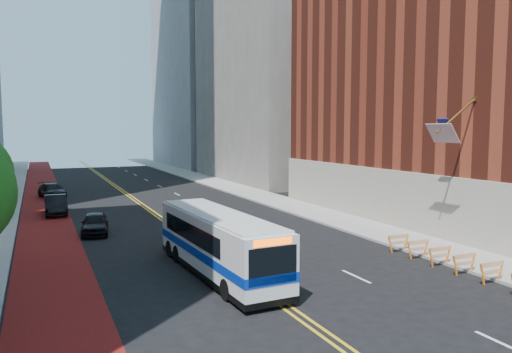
{
  "coord_description": "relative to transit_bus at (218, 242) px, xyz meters",
  "views": [
    {
      "loc": [
        -8.6,
        -12.79,
        6.84
      ],
      "look_at": [
        0.59,
        8.0,
        4.66
      ],
      "focal_mm": 35.0,
      "sensor_mm": 36.0,
      "label": 1
    }
  ],
  "objects": [
    {
      "name": "bus_lane_paint",
      "position": [
        -7.15,
        21.04,
        -1.53
      ],
      "size": [
        3.6,
        140.0,
        0.01
      ],
      "primitive_type": "cube",
      "color": "#610D0F",
      "rests_on": "ground"
    },
    {
      "name": "car_c",
      "position": [
        -6.33,
        31.63,
        -0.83
      ],
      "size": [
        2.91,
        5.13,
        1.4
      ],
      "primitive_type": "imported",
      "rotation": [
        0.0,
        0.0,
        0.21
      ],
      "color": "black",
      "rests_on": "ground"
    },
    {
      "name": "sidewalk_right",
      "position": [
        12.95,
        21.04,
        -1.46
      ],
      "size": [
        4.0,
        140.0,
        0.15
      ],
      "primitive_type": "cube",
      "color": "gray",
      "rests_on": "ground"
    },
    {
      "name": "midrise_right_near",
      "position": [
        23.95,
        39.04,
        18.47
      ],
      "size": [
        18.0,
        26.0,
        40.0
      ],
      "primitive_type": "cube",
      "color": "slate",
      "rests_on": "ground"
    },
    {
      "name": "lane_dashes",
      "position": [
        5.75,
        29.04,
        -1.52
      ],
      "size": [
        0.14,
        98.2,
        0.01
      ],
      "color": "silver",
      "rests_on": "ground"
    },
    {
      "name": "center_line_inner",
      "position": [
        0.77,
        21.04,
        -1.53
      ],
      "size": [
        0.14,
        140.0,
        0.01
      ],
      "primitive_type": "cube",
      "color": "gold",
      "rests_on": "ground"
    },
    {
      "name": "car_b",
      "position": [
        -6.37,
        20.89,
        -0.76
      ],
      "size": [
        1.65,
        4.68,
        1.54
      ],
      "primitive_type": "imported",
      "rotation": [
        0.0,
        0.0,
        0.0
      ],
      "color": "black",
      "rests_on": "ground"
    },
    {
      "name": "construction_barriers",
      "position": [
        10.55,
        -5.53,
        -0.86
      ],
      "size": [
        1.42,
        10.91,
        1.0
      ],
      "color": "orange",
      "rests_on": "ground"
    },
    {
      "name": "transit_bus",
      "position": [
        0.0,
        0.0,
        0.0
      ],
      "size": [
        2.84,
        10.77,
        2.93
      ],
      "rotation": [
        0.0,
        0.0,
        0.05
      ],
      "color": "silver",
      "rests_on": "ground"
    },
    {
      "name": "center_line_outer",
      "position": [
        1.13,
        21.04,
        -1.53
      ],
      "size": [
        0.14,
        140.0,
        0.01
      ],
      "primitive_type": "cube",
      "color": "gold",
      "rests_on": "ground"
    },
    {
      "name": "midrise_right_far",
      "position": [
        24.95,
        69.04,
        25.97
      ],
      "size": [
        20.0,
        28.0,
        55.0
      ],
      "primitive_type": "cube",
      "color": "gray",
      "rests_on": "ground"
    },
    {
      "name": "ground",
      "position": [
        0.95,
        -8.96,
        -1.53
      ],
      "size": [
        160.0,
        160.0,
        0.0
      ],
      "primitive_type": "plane",
      "color": "black",
      "rests_on": "ground"
    },
    {
      "name": "car_a",
      "position": [
        -4.31,
        11.82,
        -0.83
      ],
      "size": [
        2.19,
        4.29,
        1.4
      ],
      "primitive_type": "imported",
      "rotation": [
        0.0,
        0.0,
        -0.14
      ],
      "color": "black",
      "rests_on": "ground"
    }
  ]
}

